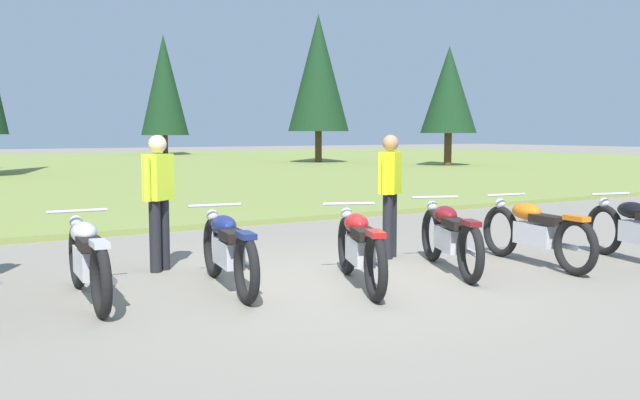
{
  "coord_description": "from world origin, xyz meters",
  "views": [
    {
      "loc": [
        -4.2,
        -6.38,
        1.7
      ],
      "look_at": [
        0.0,
        0.6,
        0.9
      ],
      "focal_mm": 38.64,
      "sensor_mm": 36.0,
      "label": 1
    }
  ],
  "objects_px": {
    "motorcycle_navy": "(228,249)",
    "motorcycle_red": "(360,247)",
    "rider_checking_bike": "(159,194)",
    "rider_with_back_turned": "(390,188)",
    "motorcycle_silver": "(88,258)",
    "motorcycle_maroon": "(450,236)",
    "motorcycle_orange": "(535,231)"
  },
  "relations": [
    {
      "from": "motorcycle_maroon",
      "to": "rider_checking_bike",
      "type": "height_order",
      "value": "rider_checking_bike"
    },
    {
      "from": "motorcycle_silver",
      "to": "motorcycle_navy",
      "type": "height_order",
      "value": "same"
    },
    {
      "from": "motorcycle_navy",
      "to": "rider_checking_bike",
      "type": "xyz_separation_m",
      "value": [
        -0.33,
        1.34,
        0.51
      ]
    },
    {
      "from": "motorcycle_navy",
      "to": "motorcycle_red",
      "type": "distance_m",
      "value": 1.45
    },
    {
      "from": "motorcycle_maroon",
      "to": "rider_checking_bike",
      "type": "relative_size",
      "value": 1.18
    },
    {
      "from": "motorcycle_navy",
      "to": "motorcycle_red",
      "type": "height_order",
      "value": "same"
    },
    {
      "from": "motorcycle_navy",
      "to": "motorcycle_orange",
      "type": "relative_size",
      "value": 1.0
    },
    {
      "from": "motorcycle_red",
      "to": "motorcycle_maroon",
      "type": "distance_m",
      "value": 1.41
    },
    {
      "from": "motorcycle_maroon",
      "to": "motorcycle_silver",
      "type": "bearing_deg",
      "value": 170.04
    },
    {
      "from": "motorcycle_silver",
      "to": "rider_checking_bike",
      "type": "distance_m",
      "value": 1.66
    },
    {
      "from": "motorcycle_orange",
      "to": "rider_checking_bike",
      "type": "bearing_deg",
      "value": 153.42
    },
    {
      "from": "motorcycle_orange",
      "to": "rider_checking_bike",
      "type": "xyz_separation_m",
      "value": [
        -4.24,
        2.12,
        0.51
      ]
    },
    {
      "from": "motorcycle_red",
      "to": "rider_checking_bike",
      "type": "height_order",
      "value": "rider_checking_bike"
    },
    {
      "from": "motorcycle_red",
      "to": "motorcycle_orange",
      "type": "relative_size",
      "value": 0.95
    },
    {
      "from": "motorcycle_maroon",
      "to": "rider_with_back_turned",
      "type": "bearing_deg",
      "value": 94.21
    },
    {
      "from": "motorcycle_orange",
      "to": "motorcycle_silver",
      "type": "bearing_deg",
      "value": 169.4
    },
    {
      "from": "rider_with_back_turned",
      "to": "motorcycle_silver",
      "type": "bearing_deg",
      "value": -174.65
    },
    {
      "from": "motorcycle_navy",
      "to": "rider_checking_bike",
      "type": "bearing_deg",
      "value": 103.78
    },
    {
      "from": "motorcycle_navy",
      "to": "rider_checking_bike",
      "type": "distance_m",
      "value": 1.47
    },
    {
      "from": "motorcycle_silver",
      "to": "motorcycle_orange",
      "type": "xyz_separation_m",
      "value": [
        5.35,
        -1.0,
        0.0
      ]
    },
    {
      "from": "rider_checking_bike",
      "to": "rider_with_back_turned",
      "type": "bearing_deg",
      "value": -14.05
    },
    {
      "from": "rider_with_back_turned",
      "to": "rider_checking_bike",
      "type": "bearing_deg",
      "value": 165.95
    },
    {
      "from": "motorcycle_navy",
      "to": "rider_checking_bike",
      "type": "relative_size",
      "value": 1.25
    },
    {
      "from": "motorcycle_navy",
      "to": "motorcycle_red",
      "type": "bearing_deg",
      "value": -25.38
    },
    {
      "from": "motorcycle_red",
      "to": "motorcycle_maroon",
      "type": "xyz_separation_m",
      "value": [
        1.41,
        0.11,
        0.0
      ]
    },
    {
      "from": "motorcycle_silver",
      "to": "rider_with_back_turned",
      "type": "relative_size",
      "value": 1.26
    },
    {
      "from": "motorcycle_silver",
      "to": "motorcycle_navy",
      "type": "relative_size",
      "value": 1.01
    },
    {
      "from": "motorcycle_silver",
      "to": "motorcycle_orange",
      "type": "bearing_deg",
      "value": -10.6
    },
    {
      "from": "motorcycle_silver",
      "to": "motorcycle_maroon",
      "type": "height_order",
      "value": "same"
    },
    {
      "from": "motorcycle_navy",
      "to": "motorcycle_orange",
      "type": "bearing_deg",
      "value": -11.3
    },
    {
      "from": "motorcycle_navy",
      "to": "rider_with_back_turned",
      "type": "xyz_separation_m",
      "value": [
        2.63,
        0.6,
        0.51
      ]
    },
    {
      "from": "motorcycle_silver",
      "to": "motorcycle_maroon",
      "type": "bearing_deg",
      "value": -9.96
    }
  ]
}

